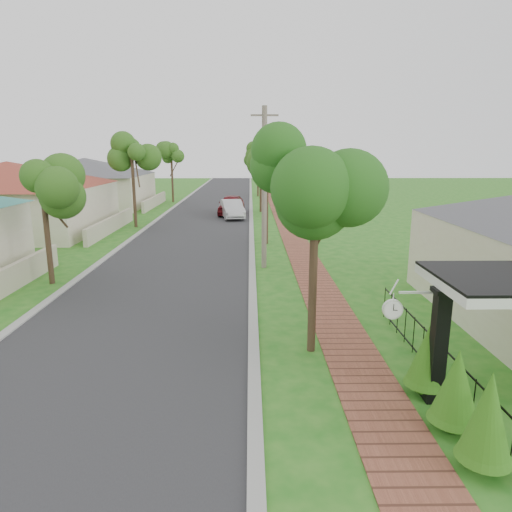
% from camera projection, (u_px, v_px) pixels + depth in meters
% --- Properties ---
extents(ground, '(160.00, 160.00, 0.00)m').
position_uv_depth(ground, '(227.00, 378.00, 10.85)').
color(ground, '#216D1A').
rests_on(ground, ground).
extents(road, '(7.00, 120.00, 0.02)m').
position_uv_depth(road, '(197.00, 232.00, 30.29)').
color(road, '#28282B').
rests_on(road, ground).
extents(kerb_right, '(0.30, 120.00, 0.10)m').
position_uv_depth(kerb_right, '(251.00, 232.00, 30.34)').
color(kerb_right, '#9E9E99').
rests_on(kerb_right, ground).
extents(kerb_left, '(0.30, 120.00, 0.10)m').
position_uv_depth(kerb_left, '(142.00, 232.00, 30.25)').
color(kerb_left, '#9E9E99').
rests_on(kerb_left, ground).
extents(sidewalk, '(1.50, 120.00, 0.03)m').
position_uv_depth(sidewalk, '(290.00, 232.00, 30.37)').
color(sidewalk, '#97543C').
rests_on(sidewalk, ground).
extents(porch_post, '(0.48, 0.48, 2.52)m').
position_uv_depth(porch_post, '(438.00, 351.00, 9.68)').
color(porch_post, black).
rests_on(porch_post, ground).
extents(picket_fence, '(0.03, 8.02, 1.00)m').
position_uv_depth(picket_fence, '(433.00, 356.00, 10.79)').
color(picket_fence, black).
rests_on(picket_fence, ground).
extents(street_trees, '(10.70, 37.65, 5.89)m').
position_uv_depth(street_trees, '(206.00, 160.00, 35.93)').
color(street_trees, '#382619').
rests_on(street_trees, ground).
extents(hedge_row, '(0.85, 3.36, 1.85)m').
position_uv_depth(hedge_row, '(453.00, 388.00, 8.72)').
color(hedge_row, '#1C6313').
rests_on(hedge_row, ground).
extents(far_house_red, '(15.56, 15.56, 4.60)m').
position_uv_depth(far_house_red, '(11.00, 197.00, 29.61)').
color(far_house_red, beige).
rests_on(far_house_red, ground).
extents(far_house_grey, '(15.56, 15.56, 4.60)m').
position_uv_depth(far_house_grey, '(87.00, 182.00, 43.25)').
color(far_house_grey, beige).
rests_on(far_house_grey, ground).
extents(parked_car_red, '(2.31, 4.92, 1.63)m').
position_uv_depth(parked_car_red, '(231.00, 205.00, 38.26)').
color(parked_car_red, maroon).
rests_on(parked_car_red, ground).
extents(parked_car_white, '(2.29, 4.56, 1.44)m').
position_uv_depth(parked_car_white, '(232.00, 209.00, 36.16)').
color(parked_car_white, silver).
rests_on(parked_car_white, ground).
extents(near_tree, '(2.18, 2.18, 5.58)m').
position_uv_depth(near_tree, '(316.00, 185.00, 11.33)').
color(near_tree, '#382619').
rests_on(near_tree, ground).
extents(utility_pole, '(1.20, 0.24, 7.15)m').
position_uv_depth(utility_pole, '(264.00, 188.00, 20.25)').
color(utility_pole, gray).
rests_on(utility_pole, ground).
extents(station_clock, '(1.07, 0.13, 0.63)m').
position_uv_depth(station_clock, '(394.00, 308.00, 9.87)').
color(station_clock, white).
rests_on(station_clock, ground).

